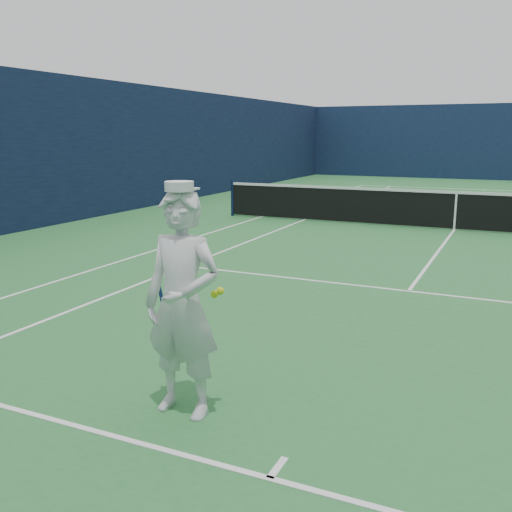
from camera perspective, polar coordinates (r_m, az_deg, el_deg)
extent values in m
plane|color=#2A6F35|center=(15.51, 19.19, 2.45)|extent=(80.00, 80.00, 0.00)
cube|color=white|center=(27.28, 21.83, 6.17)|extent=(11.03, 0.06, 0.01)
cube|color=white|center=(4.39, 1.36, -21.36)|extent=(11.03, 0.06, 0.01)
cube|color=white|center=(16.93, 0.39, 3.90)|extent=(0.06, 23.83, 0.01)
cube|color=white|center=(16.41, 4.76, 3.59)|extent=(0.06, 23.77, 0.01)
cube|color=white|center=(21.83, 20.96, 4.95)|extent=(8.23, 0.06, 0.01)
cube|color=white|center=(9.29, 15.02, -3.42)|extent=(8.23, 0.06, 0.01)
cube|color=white|center=(15.51, 19.19, 2.46)|extent=(0.06, 12.80, 0.01)
cube|color=white|center=(27.13, 21.81, 6.14)|extent=(0.06, 0.30, 0.01)
cube|color=white|center=(4.51, 2.17, -20.39)|extent=(0.06, 0.30, 0.01)
cube|color=#101C3A|center=(33.28, 22.75, 10.47)|extent=(20.12, 0.12, 4.00)
cube|color=#0E1835|center=(19.07, -12.26, 10.57)|extent=(0.12, 36.12, 4.00)
cylinder|color=#141E4C|center=(17.25, -2.37, 5.82)|extent=(0.09, 0.09, 1.07)
cube|color=black|center=(15.44, 19.32, 4.27)|extent=(12.79, 0.02, 0.92)
cube|color=white|center=(15.39, 19.44, 6.01)|extent=(12.79, 0.04, 0.07)
cube|color=white|center=(15.44, 19.31, 4.16)|extent=(0.05, 0.03, 0.94)
imported|color=silver|center=(4.94, -7.36, -4.85)|extent=(0.73, 0.48, 1.99)
cylinder|color=white|center=(4.75, -7.69, 6.93)|extent=(0.24, 0.24, 0.08)
cube|color=white|center=(4.86, -6.83, 6.72)|extent=(0.18, 0.10, 0.02)
cylinder|color=navy|center=(5.14, -9.51, -3.77)|extent=(0.04, 0.09, 0.22)
cube|color=#2231B8|center=(5.24, -9.08, -5.51)|extent=(0.02, 0.02, 0.14)
torus|color=#2231B8|center=(5.35, -8.63, -7.42)|extent=(0.30, 0.10, 0.29)
cube|color=beige|center=(5.35, -8.63, -7.42)|extent=(0.22, 0.01, 0.30)
sphere|color=yellow|center=(4.86, -4.17, -3.83)|extent=(0.07, 0.07, 0.07)
sphere|color=yellow|center=(4.85, -3.59, -3.50)|extent=(0.07, 0.07, 0.07)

